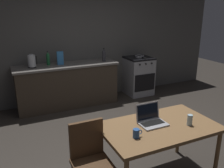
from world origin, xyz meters
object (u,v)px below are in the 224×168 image
at_px(stove_oven, 138,76).
at_px(drinking_glass, 190,120).
at_px(cereal_box, 60,58).
at_px(frying_pan, 140,56).
at_px(bottle_b, 48,58).
at_px(laptop, 151,120).
at_px(dining_table, 159,131).
at_px(electric_kettle, 32,61).
at_px(bottle, 104,55).
at_px(chair, 90,157).
at_px(coffee_mug, 136,133).

xyz_separation_m(stove_oven, drinking_glass, (-1.08, -2.94, 0.34)).
bearing_deg(stove_oven, cereal_box, 179.32).
height_order(frying_pan, bottle_b, bottle_b).
bearing_deg(laptop, dining_table, -44.32).
xyz_separation_m(stove_oven, electric_kettle, (-2.45, 0.00, 0.59)).
bearing_deg(drinking_glass, bottle_b, 108.93).
xyz_separation_m(laptop, drinking_glass, (0.38, -0.23, 0.02)).
xyz_separation_m(bottle, bottle_b, (-1.19, 0.13, 0.00)).
distance_m(electric_kettle, bottle_b, 0.34).
bearing_deg(chair, frying_pan, 36.08).
height_order(chair, coffee_mug, chair).
xyz_separation_m(dining_table, drinking_glass, (0.33, -0.14, 0.13)).
distance_m(stove_oven, cereal_box, 1.98).
bearing_deg(coffee_mug, stove_oven, 58.43).
distance_m(bottle, frying_pan, 0.95).
bearing_deg(laptop, coffee_mug, -134.16).
height_order(frying_pan, cereal_box, cereal_box).
height_order(electric_kettle, drinking_glass, electric_kettle).
bearing_deg(cereal_box, electric_kettle, -177.98).
distance_m(electric_kettle, coffee_mug, 3.01).
height_order(chair, laptop, laptop).
bearing_deg(bottle, chair, -116.15).
relative_size(stove_oven, dining_table, 0.68).
distance_m(dining_table, frying_pan, 3.13).
xyz_separation_m(chair, electric_kettle, (-0.19, 2.76, 0.52)).
relative_size(drinking_glass, bottle_b, 0.44).
distance_m(stove_oven, electric_kettle, 2.52).
bearing_deg(frying_pan, cereal_box, 178.48).
relative_size(electric_kettle, bottle, 0.91).
height_order(laptop, coffee_mug, laptop).
bearing_deg(dining_table, electric_kettle, 110.33).
height_order(cereal_box, bottle_b, bottle_b).
bearing_deg(coffee_mug, laptop, 32.25).
bearing_deg(dining_table, cereal_box, 99.50).
distance_m(laptop, bottle, 2.74).
height_order(stove_oven, dining_table, stove_oven).
distance_m(bottle, drinking_glass, 2.91).
relative_size(dining_table, chair, 1.50).
height_order(dining_table, frying_pan, frying_pan).
relative_size(coffee_mug, bottle_b, 0.37).
bearing_deg(chair, stove_oven, 36.48).
bearing_deg(bottle, coffee_mug, -106.74).
bearing_deg(drinking_glass, bottle, 86.98).
relative_size(dining_table, bottle_b, 4.62).
relative_size(coffee_mug, drinking_glass, 0.85).
distance_m(cereal_box, bottle_b, 0.24).
height_order(stove_oven, bottle_b, bottle_b).
relative_size(laptop, bottle, 1.10).
bearing_deg(coffee_mug, electric_kettle, 102.62).
height_order(bottle, cereal_box, bottle).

